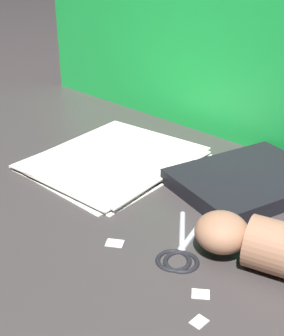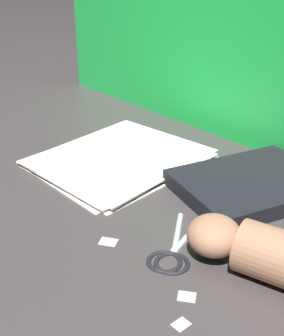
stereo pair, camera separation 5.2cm
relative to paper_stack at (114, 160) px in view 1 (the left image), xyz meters
name	(u,v)px [view 1 (the left image)]	position (x,y,z in m)	size (l,w,h in m)	color
ground_plane	(130,201)	(0.12, -0.10, -0.01)	(6.00, 6.00, 0.00)	#3D3838
backdrop_panel_left	(170,47)	(-0.06, 0.27, 0.17)	(0.84, 0.11, 0.35)	green
paper_stack	(114,160)	(0.00, 0.00, 0.00)	(0.29, 0.33, 0.01)	white
book_closed	(249,181)	(0.26, 0.07, 0.01)	(0.27, 0.31, 0.03)	black
scissors	(181,249)	(0.27, -0.17, 0.00)	(0.11, 0.16, 0.01)	silver
paper_scrap_near	(115,243)	(0.18, -0.21, -0.01)	(0.03, 0.03, 0.00)	white
paper_scrap_mid	(199,321)	(0.36, -0.27, -0.01)	(0.02, 0.02, 0.00)	white
paper_scrap_far	(201,294)	(0.34, -0.22, -0.01)	(0.03, 0.03, 0.00)	white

